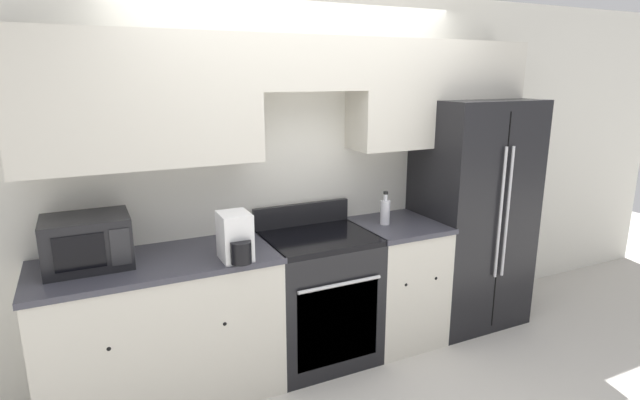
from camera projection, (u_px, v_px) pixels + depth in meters
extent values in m
plane|color=beige|center=(340.00, 378.00, 3.41)|extent=(12.00, 12.00, 0.00)
cube|color=silver|center=(299.00, 174.00, 3.67)|extent=(8.00, 0.06, 2.60)
cube|color=beige|center=(140.00, 100.00, 2.90)|extent=(1.41, 0.33, 0.78)
cube|color=beige|center=(308.00, 64.00, 3.30)|extent=(0.75, 0.33, 0.35)
cube|color=beige|center=(438.00, 94.00, 3.82)|extent=(1.44, 0.33, 0.78)
cube|color=beige|center=(163.00, 333.00, 3.11)|extent=(1.41, 0.62, 0.90)
cube|color=#383842|center=(157.00, 262.00, 2.99)|extent=(1.43, 0.64, 0.03)
sphere|color=black|center=(109.00, 349.00, 2.67)|extent=(0.03, 0.03, 0.03)
sphere|color=black|center=(225.00, 324.00, 2.94)|extent=(0.03, 0.03, 0.03)
cube|color=beige|center=(396.00, 283.00, 3.85)|extent=(0.58, 0.62, 0.90)
cube|color=#383842|center=(398.00, 225.00, 3.73)|extent=(0.61, 0.64, 0.03)
sphere|color=black|center=(406.00, 285.00, 3.49)|extent=(0.03, 0.03, 0.03)
sphere|color=black|center=(436.00, 278.00, 3.60)|extent=(0.03, 0.03, 0.03)
cube|color=black|center=(318.00, 300.00, 3.56)|extent=(0.75, 0.62, 0.89)
cube|color=black|center=(338.00, 324.00, 3.31)|extent=(0.60, 0.01, 0.57)
cube|color=black|center=(318.00, 238.00, 3.45)|extent=(0.75, 0.62, 0.04)
cube|color=black|center=(302.00, 214.00, 3.67)|extent=(0.75, 0.04, 0.16)
cylinder|color=silver|center=(340.00, 284.00, 3.22)|extent=(0.60, 0.02, 0.02)
cube|color=black|center=(469.00, 213.00, 4.07)|extent=(0.86, 0.70, 1.83)
cube|color=black|center=(500.00, 224.00, 3.77)|extent=(0.01, 0.01, 1.68)
cylinder|color=#B7B7BC|center=(501.00, 214.00, 3.71)|extent=(0.02, 0.02, 1.01)
cylinder|color=#B7B7BC|center=(508.00, 213.00, 3.74)|extent=(0.02, 0.02, 1.01)
cube|color=black|center=(87.00, 242.00, 2.85)|extent=(0.47, 0.36, 0.30)
cube|color=black|center=(80.00, 253.00, 2.68)|extent=(0.26, 0.01, 0.19)
cube|color=#262628|center=(121.00, 247.00, 2.76)|extent=(0.10, 0.01, 0.21)
cylinder|color=silver|center=(385.00, 212.00, 3.68)|extent=(0.07, 0.07, 0.18)
cylinder|color=silver|center=(386.00, 197.00, 3.66)|extent=(0.03, 0.03, 0.05)
cylinder|color=black|center=(386.00, 193.00, 3.65)|extent=(0.03, 0.03, 0.02)
cube|color=white|center=(235.00, 236.00, 2.97)|extent=(0.18, 0.21, 0.29)
cylinder|color=black|center=(241.00, 252.00, 2.88)|extent=(0.12, 0.12, 0.13)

